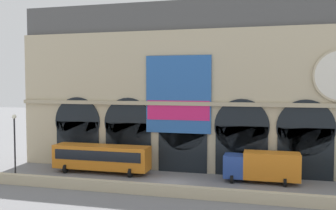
# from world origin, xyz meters

# --- Properties ---
(ground_plane) EXTENTS (200.00, 200.00, 0.00)m
(ground_plane) POSITION_xyz_m (0.00, 0.00, 0.00)
(ground_plane) COLOR slate
(quay_parapet_wall) EXTENTS (90.00, 0.70, 1.00)m
(quay_parapet_wall) POSITION_xyz_m (0.00, -4.26, 0.50)
(quay_parapet_wall) COLOR #BCAD8C
(quay_parapet_wall) RESTS_ON ground
(station_building) EXTENTS (40.49, 4.72, 19.43)m
(station_building) POSITION_xyz_m (0.04, 7.15, 9.41)
(station_building) COLOR #BCAD8C
(station_building) RESTS_ON ground
(bus_midwest) EXTENTS (11.00, 3.25, 3.10)m
(bus_midwest) POSITION_xyz_m (-8.71, 2.30, 1.78)
(bus_midwest) COLOR orange
(bus_midwest) RESTS_ON ground
(box_truck_mideast) EXTENTS (7.50, 2.91, 3.12)m
(box_truck_mideast) POSITION_xyz_m (8.79, 2.59, 1.70)
(box_truck_mideast) COLOR #28479E
(box_truck_mideast) RESTS_ON ground
(street_lamp_quayside) EXTENTS (0.44, 0.44, 6.90)m
(street_lamp_quayside) POSITION_xyz_m (-15.60, -3.46, 4.41)
(street_lamp_quayside) COLOR black
(street_lamp_quayside) RESTS_ON ground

